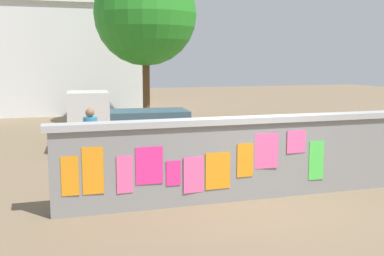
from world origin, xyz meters
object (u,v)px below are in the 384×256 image
Objects in this scene: bicycle_far at (266,153)px; tree_roadside at (145,14)px; motorcycle at (154,167)px; bicycle_near at (357,158)px; person_walking at (91,134)px; auto_rickshaw_truck at (122,122)px.

tree_roadside is at bearing 98.05° from bicycle_far.
tree_roadside is (2.01, 10.05, 4.22)m from motorcycle.
person_walking reaches higher than bicycle_near.
person_walking is at bearing 123.56° from motorcycle.
tree_roadside is (1.99, 5.70, 3.78)m from auto_rickshaw_truck.
auto_rickshaw_truck reaches higher than person_walking.
motorcycle is at bearing -56.44° from person_walking.
tree_roadside is (3.19, 8.28, 3.69)m from person_walking.
bicycle_far is (3.28, 1.08, -0.10)m from motorcycle.
person_walking is at bearing 162.92° from bicycle_near.
bicycle_near and bicycle_far have the same top height.
auto_rickshaw_truck reaches higher than bicycle_near.
motorcycle is at bearing 178.09° from bicycle_near.
bicycle_near is (5.13, -4.52, -0.54)m from auto_rickshaw_truck.
bicycle_far is 4.55m from person_walking.
bicycle_near is 2.25m from bicycle_far.
person_walking is (-1.19, -2.58, 0.09)m from auto_rickshaw_truck.
tree_roadside reaches higher than bicycle_near.
person_walking reaches higher than bicycle_far.
tree_roadside is at bearing 68.94° from person_walking.
motorcycle is 5.16m from bicycle_near.
person_walking is (-1.17, 1.77, 0.52)m from motorcycle.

